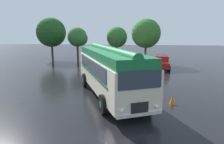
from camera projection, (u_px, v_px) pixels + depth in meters
ground_plane at (122, 96)px, 14.23m from camera, size 120.00×120.00×0.00m
vintage_bus at (109, 69)px, 13.98m from camera, size 6.40×10.20×3.49m
car_near_left at (95, 61)px, 25.68m from camera, size 2.33×4.37×1.66m
car_mid_left at (116, 61)px, 25.07m from camera, size 2.40×4.40×1.66m
car_mid_right at (138, 62)px, 24.60m from camera, size 2.33×4.37×1.66m
car_far_right at (162, 62)px, 24.51m from camera, size 2.22×4.33×1.66m
tree_far_left at (52, 33)px, 31.96m from camera, size 4.66×4.66×6.78m
tree_left_of_centre at (78, 38)px, 30.38m from camera, size 3.13×2.95×5.22m
tree_centre at (117, 37)px, 30.81m from camera, size 3.20×3.20×5.31m
tree_right_of_centre at (146, 33)px, 28.47m from camera, size 4.17×4.17×6.39m
traffic_cone at (172, 100)px, 12.50m from camera, size 0.36×0.36×0.55m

